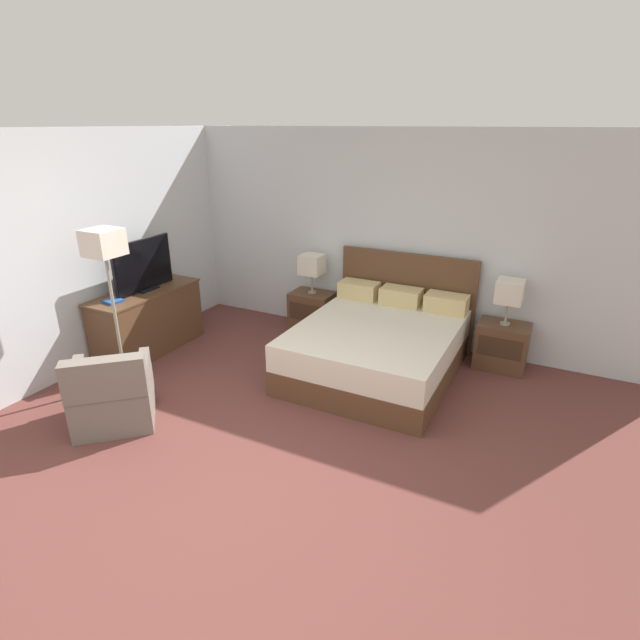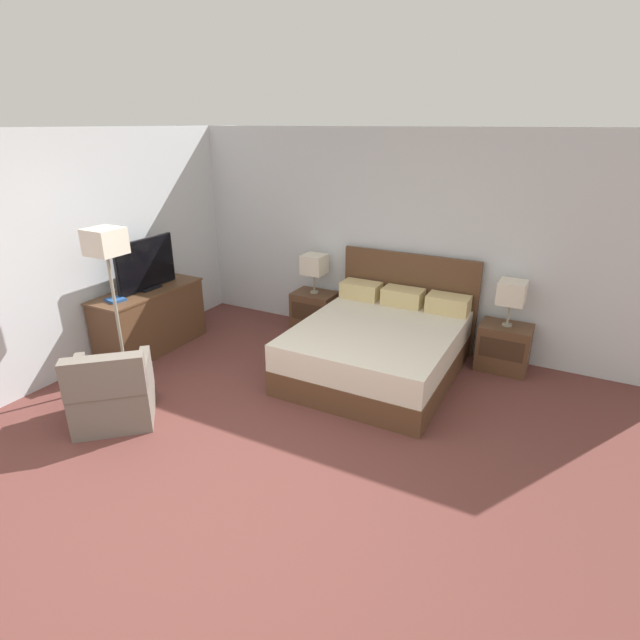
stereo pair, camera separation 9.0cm
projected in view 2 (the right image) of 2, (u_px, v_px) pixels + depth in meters
ground_plane at (214, 502)px, 3.70m from camera, size 10.51×10.51×0.00m
wall_back at (391, 239)px, 6.12m from camera, size 6.59×0.06×2.57m
wall_left at (97, 249)px, 5.60m from camera, size 0.06×5.30×2.57m
bed at (379, 346)px, 5.52m from camera, size 1.70×1.99×1.16m
nightstand_left at (314, 311)px, 6.66m from camera, size 0.55×0.40×0.53m
nightstand_right at (504, 347)px, 5.60m from camera, size 0.55×0.40×0.53m
table_lamp_left at (314, 265)px, 6.42m from camera, size 0.28×0.28×0.51m
table_lamp_right at (512, 293)px, 5.36m from camera, size 0.28×0.28×0.51m
dresser at (150, 319)px, 6.07m from camera, size 0.54×1.39×0.76m
tv at (146, 265)px, 5.85m from camera, size 0.18×0.87×0.60m
book_red_cover at (115, 300)px, 5.55m from camera, size 0.21×0.20×0.03m
armchair_by_window at (113, 394)px, 4.60m from camera, size 0.97×0.97×0.76m
floor_lamp at (107, 255)px, 4.88m from camera, size 0.32×0.32×1.67m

